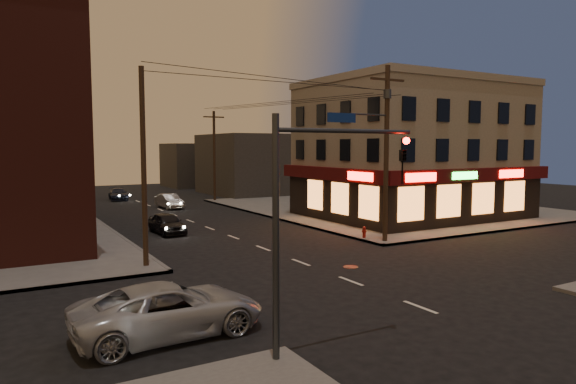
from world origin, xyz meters
TOP-DOWN VIEW (x-y plane):
  - ground at (0.00, 0.00)m, footprint 120.00×120.00m
  - sidewalk_ne at (18.00, 19.00)m, footprint 24.00×28.00m
  - pizza_building at (15.93, 13.43)m, footprint 15.85×12.85m
  - bg_building_ne_a at (14.00, 38.00)m, footprint 10.00×12.00m
  - bg_building_ne_b at (12.00, 52.00)m, footprint 8.00×8.00m
  - utility_pole_main at (6.68, 5.80)m, footprint 4.20×0.44m
  - utility_pole_far at (6.80, 32.00)m, footprint 0.26×0.26m
  - utility_pole_west at (-6.80, 6.50)m, footprint 0.24×0.24m
  - traffic_signal at (-5.57, -5.60)m, footprint 4.49×0.32m
  - suv_cross at (-8.35, -2.24)m, footprint 5.71×2.79m
  - sedan_near at (-3.15, 15.37)m, footprint 1.74×4.01m
  - sedan_mid at (1.03, 28.56)m, footprint 1.70×4.09m
  - sedan_far at (-1.45, 38.40)m, footprint 2.18×4.40m
  - fire_hydrant at (6.40, 7.21)m, footprint 0.31×0.31m

SIDE VIEW (x-z plane):
  - ground at x=0.00m, z-range 0.00..0.00m
  - sidewalk_ne at x=18.00m, z-range 0.00..0.15m
  - fire_hydrant at x=6.40m, z-range 0.18..0.85m
  - sedan_far at x=-1.45m, z-range 0.00..1.23m
  - sedan_mid at x=1.03m, z-range 0.00..1.32m
  - sedan_near at x=-3.15m, z-range 0.00..1.35m
  - suv_cross at x=-8.35m, z-range 0.00..1.56m
  - bg_building_ne_b at x=12.00m, z-range 0.00..6.00m
  - bg_building_ne_a at x=14.00m, z-range 0.00..7.00m
  - traffic_signal at x=-5.57m, z-range 0.92..7.39m
  - utility_pole_far at x=6.80m, z-range 0.15..9.15m
  - utility_pole_west at x=-6.80m, z-range 0.15..9.15m
  - pizza_building at x=15.93m, z-range 0.10..10.60m
  - utility_pole_main at x=6.68m, z-range 0.76..10.76m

